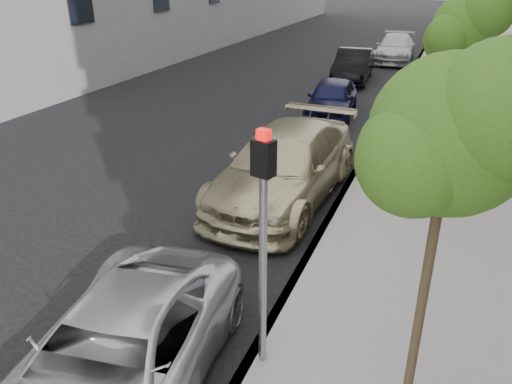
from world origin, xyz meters
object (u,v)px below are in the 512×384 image
Objects in this scene: sedan_blue at (332,99)px; sedan_black at (353,65)px; signal_pole at (263,228)px; tree_far at (467,16)px; tree_mid at (466,27)px; tree_near at (454,135)px; minivan at (116,359)px; sedan_rear at (395,48)px; suv at (285,166)px.

sedan_black is (-0.51, 6.18, 0.04)m from sedan_blue.
signal_pole reaches higher than sedan_black.
tree_far is at bearing 96.53° from signal_pole.
tree_far is at bearing 90.00° from tree_mid.
tree_far reaches higher than signal_pole.
tree_far is 7.76m from sedan_black.
tree_near is 2.44m from signal_pole.
minivan is at bearing -93.06° from sedan_blue.
tree_mid is 1.41× the size of signal_pole.
sedan_black reaches higher than sedan_blue.
sedan_black is (-4.44, 18.73, -2.93)m from tree_near.
signal_pole is 2.38m from minivan.
signal_pole is at bearing 167.45° from tree_near.
tree_mid is at bearing -74.22° from sedan_black.
minivan is at bearing -92.33° from sedan_rear.
sedan_blue is at bearing 114.62° from signal_pole.
minivan is 0.84× the size of suv.
sedan_rear is (1.12, 5.86, 0.00)m from sedan_black.
tree_near is 24.98m from sedan_rear.
tree_mid is 18.66m from sedan_rear.
tree_far is at bearing -56.40° from sedan_black.
signal_pole is at bearing -86.10° from sedan_blue.
sedan_rear is (-3.33, 24.59, -2.93)m from tree_near.
tree_far reaches higher than suv.
signal_pole is 0.83× the size of sedan_blue.
tree_near is 13.48m from sedan_blue.
suv reaches higher than sedan_rear.
tree_near is 1.02× the size of sedan_black.
tree_far is 1.28× the size of signal_pole.
suv reaches higher than minivan.
sedan_blue is at bearing -95.20° from sedan_rear.
sedan_rear is at bearing 81.46° from sedan_blue.
sedan_rear is (0.60, 12.04, 0.05)m from sedan_blue.
suv is 1.13× the size of sedan_rear.
sedan_rear reaches higher than minivan.
tree_mid is 1.06× the size of sedan_black.
tree_mid is 6.59m from signal_pole.
sedan_blue is 0.91× the size of sedan_black.
tree_near reaches higher than sedan_rear.
sedan_rear is at bearing 82.33° from minivan.
signal_pole is 12.39m from sedan_blue.
signal_pole is 18.54m from sedan_black.
tree_mid is 4.60m from suv.
tree_far is 0.85× the size of sedan_rear.
minivan is 25.32m from sedan_rear.
minivan is at bearing -90.90° from sedan_black.
sedan_blue is at bearing 84.93° from minivan.
tree_far is 12.37m from sedan_rear.
tree_near is 1.36× the size of signal_pole.
suv is at bearing -164.98° from tree_mid.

